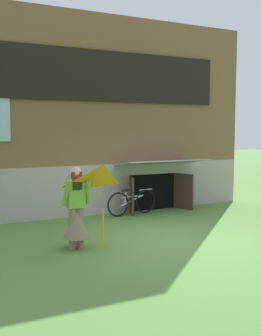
% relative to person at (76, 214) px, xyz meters
% --- Properties ---
extents(ground_plane, '(60.00, 60.00, 0.00)m').
position_rel_person_xyz_m(ground_plane, '(2.02, -0.18, -0.69)').
color(ground_plane, '#56843D').
extents(log_house, '(8.65, 5.65, 5.46)m').
position_rel_person_xyz_m(log_house, '(2.02, 5.08, 2.05)').
color(log_house, '#9E998E').
rests_on(log_house, ground_plane).
extents(person, '(0.61, 0.52, 1.64)m').
position_rel_person_xyz_m(person, '(0.00, 0.00, 0.00)').
color(person, '#7F6B51').
rests_on(person, ground_plane).
extents(kite, '(0.90, 0.98, 1.57)m').
position_rel_person_xyz_m(kite, '(0.36, -0.56, 0.60)').
color(kite, orange).
rests_on(kite, ground_plane).
extents(bicycle_silver, '(1.58, 0.26, 0.72)m').
position_rel_person_xyz_m(bicycle_silver, '(2.41, 2.39, -0.34)').
color(bicycle_silver, black).
rests_on(bicycle_silver, ground_plane).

